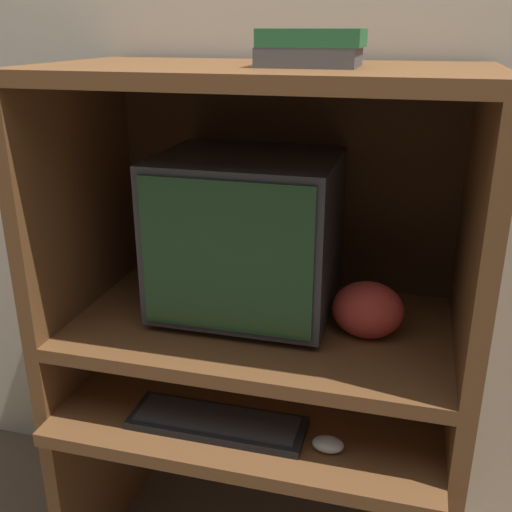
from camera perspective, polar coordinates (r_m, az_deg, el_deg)
name	(u,v)px	position (r m, az deg, el deg)	size (l,w,h in m)	color
wall_back	(292,113)	(1.76, 3.50, 13.45)	(6.00, 0.06, 2.60)	beige
desk_base	(256,464)	(1.77, 0.03, -19.18)	(1.04, 0.64, 0.61)	brown
desk_monitor_shelf	(262,335)	(1.60, 0.53, -7.53)	(1.04, 0.57, 0.20)	brown
hutch_upper	(266,157)	(1.47, 0.95, 9.45)	(1.04, 0.57, 0.64)	brown
crt_monitor	(247,235)	(1.55, -0.88, 2.04)	(0.45, 0.38, 0.42)	#333338
keyboard	(217,422)	(1.53, -3.72, -15.52)	(0.43, 0.14, 0.03)	black
mouse	(328,444)	(1.46, 6.88, -17.38)	(0.07, 0.05, 0.03)	#B7B7B7
snack_bag	(368,310)	(1.50, 10.60, -5.06)	(0.17, 0.13, 0.14)	#BC382D
book_stack	(311,48)	(1.35, 5.28, 19.15)	(0.22, 0.17, 0.08)	#4C4C51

